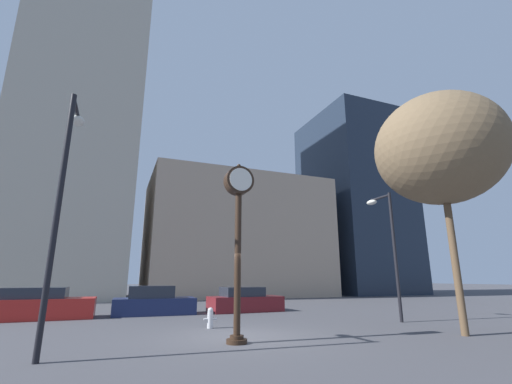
% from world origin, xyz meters
% --- Properties ---
extents(ground_plane, '(200.00, 200.00, 0.00)m').
position_xyz_m(ground_plane, '(0.00, 0.00, 0.00)').
color(ground_plane, '#424247').
extents(building_tall_tower, '(10.24, 12.00, 34.68)m').
position_xyz_m(building_tall_tower, '(-8.03, 24.00, 17.34)').
color(building_tall_tower, '#BCB29E').
rests_on(building_tall_tower, ground_plane).
extents(building_storefront_row, '(18.00, 12.00, 11.87)m').
position_xyz_m(building_storefront_row, '(7.65, 24.00, 5.94)').
color(building_storefront_row, tan).
rests_on(building_storefront_row, ground_plane).
extents(building_glass_modern, '(10.06, 12.00, 22.34)m').
position_xyz_m(building_glass_modern, '(23.60, 24.00, 11.17)').
color(building_glass_modern, '#1E2838').
rests_on(building_glass_modern, ground_plane).
extents(street_clock, '(0.89, 0.59, 5.32)m').
position_xyz_m(street_clock, '(-0.50, -1.04, 3.56)').
color(street_clock, black).
rests_on(street_clock, ground_plane).
extents(car_red, '(4.55, 1.83, 1.38)m').
position_xyz_m(car_red, '(-6.92, 7.76, 0.59)').
color(car_red, red).
rests_on(car_red, ground_plane).
extents(car_navy, '(4.05, 1.98, 1.41)m').
position_xyz_m(car_navy, '(-1.91, 7.94, 0.59)').
color(car_navy, '#19234C').
rests_on(car_navy, ground_plane).
extents(car_maroon, '(4.03, 1.96, 1.31)m').
position_xyz_m(car_maroon, '(2.94, 7.79, 0.55)').
color(car_maroon, maroon).
rests_on(car_maroon, ground_plane).
extents(fire_hydrant_near, '(0.48, 0.21, 0.73)m').
position_xyz_m(fire_hydrant_near, '(-0.45, 2.17, 0.37)').
color(fire_hydrant_near, '#B7B7BC').
rests_on(fire_hydrant_near, ground_plane).
extents(street_lamp_left, '(0.36, 1.57, 6.44)m').
position_xyz_m(street_lamp_left, '(-5.28, -1.26, 4.27)').
color(street_lamp_left, black).
rests_on(street_lamp_left, ground_plane).
extents(street_lamp_right, '(0.36, 1.57, 5.57)m').
position_xyz_m(street_lamp_right, '(7.44, 1.34, 3.78)').
color(street_lamp_right, black).
rests_on(street_lamp_right, ground_plane).
extents(bare_tree, '(4.50, 4.50, 8.37)m').
position_xyz_m(bare_tree, '(6.70, -2.51, 6.33)').
color(bare_tree, brown).
rests_on(bare_tree, ground_plane).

